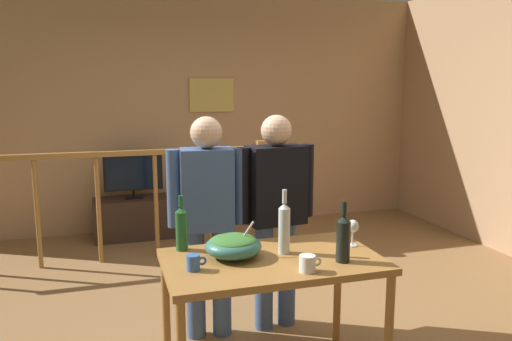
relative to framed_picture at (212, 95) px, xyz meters
name	(u,v)px	position (x,y,z in m)	size (l,w,h in m)	color
ground_plane	(255,326)	(-0.28, -2.75, -1.60)	(7.73, 7.73, 0.00)	olive
back_wall	(188,112)	(-0.28, 0.06, -0.20)	(5.94, 0.10, 2.80)	tan
framed_picture	(212,95)	(0.00, 0.00, 0.00)	(0.54, 0.03, 0.40)	tan
stair_railing	(151,188)	(-0.84, -1.02, -0.89)	(3.40, 0.10, 1.15)	#9E6B33
tv_console	(135,218)	(-0.97, -0.29, -1.37)	(0.90, 0.40, 0.46)	#38281E
flat_screen_tv	(133,173)	(-0.97, -0.32, -0.85)	(0.64, 0.12, 0.50)	black
serving_table	(272,272)	(-0.38, -3.42, -0.93)	(1.23, 0.72, 0.76)	#9E6B33
salad_bowl	(233,245)	(-0.59, -3.34, -0.77)	(0.32, 0.32, 0.20)	#337060
wine_glass	(353,227)	(0.16, -3.35, -0.73)	(0.07, 0.07, 0.16)	silver
wine_bottle_green	(182,228)	(-0.85, -3.13, -0.70)	(0.07, 0.07, 0.33)	#1E5628
wine_bottle_dark	(343,237)	(-0.02, -3.58, -0.70)	(0.08, 0.08, 0.34)	black
wine_bottle_clear	(284,227)	(-0.29, -3.35, -0.69)	(0.07, 0.07, 0.38)	silver
mug_white	(308,264)	(-0.27, -3.67, -0.80)	(0.12, 0.09, 0.09)	white
mug_blue	(194,263)	(-0.84, -3.48, -0.80)	(0.11, 0.07, 0.08)	#3866B2
person_standing_left	(208,212)	(-0.62, -2.77, -0.71)	(0.53, 0.26, 1.53)	#3D5684
person_standing_right	(276,206)	(-0.14, -2.77, -0.70)	(0.58, 0.26, 1.53)	#3D5684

